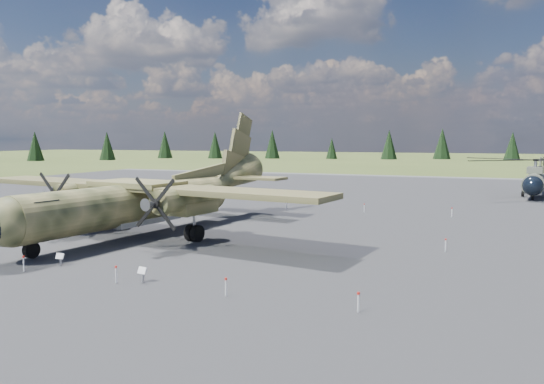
% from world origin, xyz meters
% --- Properties ---
extents(ground, '(500.00, 500.00, 0.00)m').
position_xyz_m(ground, '(0.00, 0.00, 0.00)').
color(ground, '#525E2A').
rests_on(ground, ground).
extents(apron, '(120.00, 120.00, 0.04)m').
position_xyz_m(apron, '(0.00, 10.00, 0.00)').
color(apron, '#5E5F63').
rests_on(apron, ground).
extents(transport_plane, '(30.56, 27.56, 10.06)m').
position_xyz_m(transport_plane, '(-4.41, -1.54, 2.89)').
color(transport_plane, '#383F22').
rests_on(transport_plane, ground).
extents(helicopter_near, '(20.86, 22.89, 4.71)m').
position_xyz_m(helicopter_near, '(24.29, 35.80, 3.34)').
color(helicopter_near, '#666759').
rests_on(helicopter_near, ground).
extents(info_placard_left, '(0.49, 0.26, 0.73)m').
position_xyz_m(info_placard_left, '(-3.10, -11.83, 0.49)').
color(info_placard_left, gray).
rests_on(info_placard_left, ground).
extents(info_placard_right, '(0.53, 0.29, 0.78)m').
position_xyz_m(info_placard_right, '(3.15, -12.95, 0.52)').
color(info_placard_right, gray).
rests_on(info_placard_right, ground).
extents(barrier_fence, '(33.12, 29.62, 0.85)m').
position_xyz_m(barrier_fence, '(-0.46, -0.08, 0.51)').
color(barrier_fence, white).
rests_on(barrier_fence, ground).
extents(treeline, '(325.31, 330.55, 10.99)m').
position_xyz_m(treeline, '(-0.02, 7.63, 4.83)').
color(treeline, black).
rests_on(treeline, ground).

